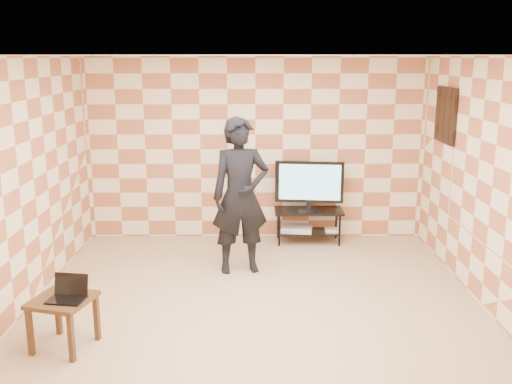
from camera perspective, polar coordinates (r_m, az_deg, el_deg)
floor at (r=6.45m, az=0.03°, el=-11.24°), size 5.00×5.00×0.00m
wall_back at (r=8.47m, az=-0.07°, el=4.30°), size 5.00×0.02×2.70m
wall_front at (r=3.62m, az=0.25°, el=-8.33°), size 5.00×0.02×2.70m
wall_left at (r=6.50m, az=-22.59°, el=0.46°), size 0.02×5.00×2.70m
wall_right at (r=6.53m, az=22.55°, el=0.51°), size 0.02×5.00×2.70m
ceiling at (r=5.86m, az=0.03°, el=13.50°), size 5.00×5.00×0.02m
wall_art at (r=7.86m, az=18.43°, el=7.32°), size 0.04×0.72×0.72m
tv_stand at (r=8.44m, az=5.27°, el=-2.64°), size 1.00×0.45×0.50m
tv at (r=8.31m, az=5.35°, el=0.89°), size 0.99×0.22×0.72m
dvd_player at (r=8.46m, az=4.09°, el=-3.68°), size 0.49×0.38×0.07m
game_console at (r=8.49m, az=7.65°, el=-3.81°), size 0.22×0.16×0.05m
side_table at (r=5.72m, az=-18.76°, el=-10.83°), size 0.64×0.64×0.50m
laptop at (r=5.64m, az=-18.26°, el=-9.63°), size 0.36×0.30×0.22m
person at (r=7.14m, az=-1.58°, el=-0.41°), size 0.80×0.60×1.97m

